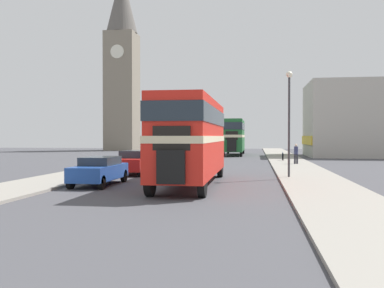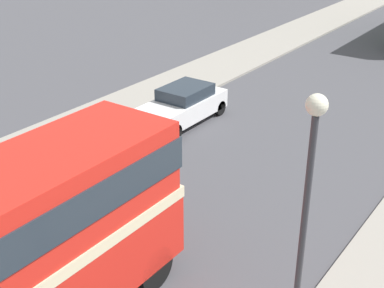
# 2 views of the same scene
# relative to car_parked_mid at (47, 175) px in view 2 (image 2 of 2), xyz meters

# --- Properties ---
(car_parked_mid) EXTENTS (1.81, 4.69, 1.47)m
(car_parked_mid) POSITION_rel_car_parked_mid_xyz_m (0.00, 0.00, 0.00)
(car_parked_mid) COLOR red
(car_parked_mid) RESTS_ON ground_plane
(car_parked_far) EXTENTS (1.78, 4.06, 1.54)m
(car_parked_far) POSITION_rel_car_parked_mid_xyz_m (-0.10, 7.34, 0.02)
(car_parked_far) COLOR white
(car_parked_far) RESTS_ON ground_plane
(street_lamp) EXTENTS (0.36, 0.36, 5.86)m
(street_lamp) POSITION_rel_car_parked_mid_xyz_m (9.32, -1.91, 3.19)
(street_lamp) COLOR #38383D
(street_lamp) RESTS_ON sidewalk_right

